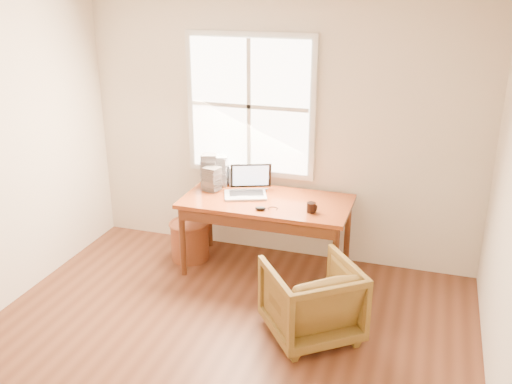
# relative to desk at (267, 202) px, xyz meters

# --- Properties ---
(room_shell) EXTENTS (4.04, 4.54, 2.64)m
(room_shell) POSITION_rel_desk_xyz_m (-0.02, -1.64, 0.59)
(room_shell) COLOR brown
(room_shell) RESTS_ON ground
(desk) EXTENTS (1.60, 0.80, 0.04)m
(desk) POSITION_rel_desk_xyz_m (0.00, 0.00, 0.00)
(desk) COLOR brown
(desk) RESTS_ON room_shell
(armchair) EXTENTS (0.97, 0.97, 0.64)m
(armchair) POSITION_rel_desk_xyz_m (0.66, -0.94, -0.41)
(armchair) COLOR brown
(armchair) RESTS_ON room_shell
(wicker_stool) EXTENTS (0.47, 0.47, 0.39)m
(wicker_stool) POSITION_rel_desk_xyz_m (-0.82, 0.00, -0.54)
(wicker_stool) COLOR brown
(wicker_stool) RESTS_ON room_shell
(laptop) EXTENTS (0.58, 0.59, 0.33)m
(laptop) POSITION_rel_desk_xyz_m (-0.22, 0.02, 0.18)
(laptop) COLOR #ACADB3
(laptop) RESTS_ON desk
(mouse) EXTENTS (0.11, 0.08, 0.03)m
(mouse) POSITION_rel_desk_xyz_m (0.02, -0.26, 0.04)
(mouse) COLOR black
(mouse) RESTS_ON desk
(coffee_mug) EXTENTS (0.10, 0.10, 0.09)m
(coffee_mug) POSITION_rel_desk_xyz_m (0.47, -0.17, 0.07)
(coffee_mug) COLOR black
(coffee_mug) RESTS_ON desk
(cd_stack_a) EXTENTS (0.18, 0.17, 0.31)m
(cd_stack_a) POSITION_rel_desk_xyz_m (-0.58, 0.25, 0.18)
(cd_stack_a) COLOR silver
(cd_stack_a) RESTS_ON desk
(cd_stack_b) EXTENTS (0.18, 0.17, 0.24)m
(cd_stack_b) POSITION_rel_desk_xyz_m (-0.59, 0.08, 0.14)
(cd_stack_b) COLOR #25252A
(cd_stack_b) RESTS_ON desk
(cd_stack_c) EXTENTS (0.19, 0.17, 0.34)m
(cd_stack_c) POSITION_rel_desk_xyz_m (-0.66, 0.17, 0.19)
(cd_stack_c) COLOR gray
(cd_stack_c) RESTS_ON desk
(cd_stack_d) EXTENTS (0.20, 0.19, 0.20)m
(cd_stack_d) POSITION_rel_desk_xyz_m (-0.41, 0.31, 0.12)
(cd_stack_d) COLOR #B1B4BD
(cd_stack_d) RESTS_ON desk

